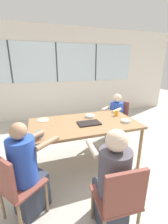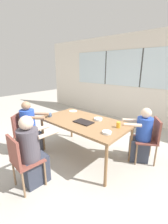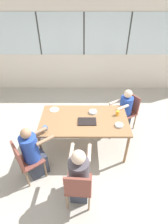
{
  "view_description": "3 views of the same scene",
  "coord_description": "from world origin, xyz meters",
  "px_view_note": "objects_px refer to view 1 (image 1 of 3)",
  "views": [
    {
      "loc": [
        -0.72,
        -2.18,
        1.68
      ],
      "look_at": [
        0.0,
        0.0,
        0.95
      ],
      "focal_mm": 24.0,
      "sensor_mm": 36.0,
      "label": 1
    },
    {
      "loc": [
        1.83,
        -2.08,
        1.8
      ],
      "look_at": [
        0.0,
        0.0,
        0.95
      ],
      "focal_mm": 24.0,
      "sensor_mm": 36.0,
      "label": 2
    },
    {
      "loc": [
        -0.0,
        -2.68,
        2.96
      ],
      "look_at": [
        0.0,
        0.0,
        0.95
      ],
      "focal_mm": 28.0,
      "sensor_mm": 36.0,
      "label": 3
    }
  ],
  "objects_px": {
    "person_man_blue_shirt": "(115,120)",
    "bowl_cereal": "(126,121)",
    "person_woman_green_shirt": "(27,174)",
    "bowl_white_shallow": "(90,116)",
    "chair_for_man_blue_shirt": "(119,117)",
    "chair_for_man_teal_shirt": "(119,198)",
    "person_man_teal_shirt": "(112,185)",
    "coffee_mug": "(40,134)",
    "juice_glass": "(116,113)",
    "chair_for_woman_green_shirt": "(13,183)"
  },
  "relations": [
    {
      "from": "chair_for_man_teal_shirt",
      "to": "juice_glass",
      "type": "height_order",
      "value": "chair_for_man_teal_shirt"
    },
    {
      "from": "person_man_teal_shirt",
      "to": "coffee_mug",
      "type": "relative_size",
      "value": 12.82
    },
    {
      "from": "bowl_white_shallow",
      "to": "bowl_cereal",
      "type": "relative_size",
      "value": 1.09
    },
    {
      "from": "juice_glass",
      "to": "coffee_mug",
      "type": "bearing_deg",
      "value": -162.61
    },
    {
      "from": "chair_for_man_blue_shirt",
      "to": "chair_for_man_teal_shirt",
      "type": "distance_m",
      "value": 2.29
    },
    {
      "from": "person_man_teal_shirt",
      "to": "coffee_mug",
      "type": "xyz_separation_m",
      "value": [
        -0.64,
        0.81,
        0.29
      ]
    },
    {
      "from": "person_man_teal_shirt",
      "to": "juice_glass",
      "type": "bearing_deg",
      "value": 62.68
    },
    {
      "from": "person_man_blue_shirt",
      "to": "person_man_teal_shirt",
      "type": "height_order",
      "value": "person_man_teal_shirt"
    },
    {
      "from": "person_man_blue_shirt",
      "to": "juice_glass",
      "type": "height_order",
      "value": "person_man_blue_shirt"
    },
    {
      "from": "juice_glass",
      "to": "chair_for_woman_green_shirt",
      "type": "bearing_deg",
      "value": -151.76
    },
    {
      "from": "person_man_teal_shirt",
      "to": "coffee_mug",
      "type": "distance_m",
      "value": 1.07
    },
    {
      "from": "bowl_cereal",
      "to": "chair_for_man_teal_shirt",
      "type": "bearing_deg",
      "value": -124.75
    },
    {
      "from": "chair_for_man_blue_shirt",
      "to": "coffee_mug",
      "type": "distance_m",
      "value": 2.06
    },
    {
      "from": "chair_for_man_teal_shirt",
      "to": "juice_glass",
      "type": "xyz_separation_m",
      "value": [
        0.77,
        1.41,
        0.3
      ]
    },
    {
      "from": "person_man_teal_shirt",
      "to": "bowl_cereal",
      "type": "height_order",
      "value": "person_man_teal_shirt"
    },
    {
      "from": "person_man_blue_shirt",
      "to": "bowl_cereal",
      "type": "relative_size",
      "value": 7.19
    },
    {
      "from": "chair_for_man_blue_shirt",
      "to": "bowl_white_shallow",
      "type": "xyz_separation_m",
      "value": [
        -0.89,
        -0.48,
        0.27
      ]
    },
    {
      "from": "chair_for_woman_green_shirt",
      "to": "bowl_white_shallow",
      "type": "xyz_separation_m",
      "value": [
        1.2,
        0.99,
        0.27
      ]
    },
    {
      "from": "chair_for_man_blue_shirt",
      "to": "chair_for_man_teal_shirt",
      "type": "relative_size",
      "value": 1.0
    },
    {
      "from": "juice_glass",
      "to": "bowl_cereal",
      "type": "relative_size",
      "value": 0.68
    },
    {
      "from": "chair_for_man_teal_shirt",
      "to": "person_man_teal_shirt",
      "type": "distance_m",
      "value": 0.17
    },
    {
      "from": "chair_for_man_teal_shirt",
      "to": "bowl_cereal",
      "type": "height_order",
      "value": "chair_for_man_teal_shirt"
    },
    {
      "from": "bowl_white_shallow",
      "to": "juice_glass",
      "type": "bearing_deg",
      "value": -8.98
    },
    {
      "from": "person_man_blue_shirt",
      "to": "bowl_cereal",
      "type": "bearing_deg",
      "value": 128.26
    },
    {
      "from": "juice_glass",
      "to": "person_woman_green_shirt",
      "type": "bearing_deg",
      "value": -152.59
    },
    {
      "from": "chair_for_woman_green_shirt",
      "to": "person_woman_green_shirt",
      "type": "distance_m",
      "value": 0.16
    },
    {
      "from": "chair_for_man_blue_shirt",
      "to": "juice_glass",
      "type": "xyz_separation_m",
      "value": [
        -0.4,
        -0.55,
        0.3
      ]
    },
    {
      "from": "chair_for_man_blue_shirt",
      "to": "person_woman_green_shirt",
      "type": "xyz_separation_m",
      "value": [
        -1.97,
        -1.37,
        -0.01
      ]
    },
    {
      "from": "chair_for_woman_green_shirt",
      "to": "chair_for_man_blue_shirt",
      "type": "distance_m",
      "value": 2.56
    },
    {
      "from": "person_woman_green_shirt",
      "to": "juice_glass",
      "type": "relative_size",
      "value": 11.17
    },
    {
      "from": "person_man_teal_shirt",
      "to": "bowl_cereal",
      "type": "distance_m",
      "value": 1.2
    },
    {
      "from": "person_woman_green_shirt",
      "to": "bowl_cereal",
      "type": "relative_size",
      "value": 7.61
    },
    {
      "from": "person_man_blue_shirt",
      "to": "coffee_mug",
      "type": "bearing_deg",
      "value": 86.03
    },
    {
      "from": "chair_for_woman_green_shirt",
      "to": "bowl_cereal",
      "type": "height_order",
      "value": "chair_for_woman_green_shirt"
    },
    {
      "from": "chair_for_man_blue_shirt",
      "to": "person_man_blue_shirt",
      "type": "distance_m",
      "value": 0.17
    },
    {
      "from": "juice_glass",
      "to": "bowl_white_shallow",
      "type": "relative_size",
      "value": 0.63
    },
    {
      "from": "person_man_blue_shirt",
      "to": "coffee_mug",
      "type": "relative_size",
      "value": 12.12
    },
    {
      "from": "person_man_blue_shirt",
      "to": "chair_for_man_teal_shirt",
      "type": "bearing_deg",
      "value": 118.79
    },
    {
      "from": "coffee_mug",
      "to": "bowl_white_shallow",
      "type": "relative_size",
      "value": 0.55
    },
    {
      "from": "person_man_blue_shirt",
      "to": "bowl_white_shallow",
      "type": "relative_size",
      "value": 6.62
    },
    {
      "from": "person_man_teal_shirt",
      "to": "juice_glass",
      "type": "distance_m",
      "value": 1.49
    },
    {
      "from": "bowl_white_shallow",
      "to": "chair_for_woman_green_shirt",
      "type": "bearing_deg",
      "value": -140.57
    },
    {
      "from": "bowl_white_shallow",
      "to": "bowl_cereal",
      "type": "xyz_separation_m",
      "value": [
        0.48,
        -0.41,
        -0.0
      ]
    },
    {
      "from": "chair_for_woman_green_shirt",
      "to": "juice_glass",
      "type": "relative_size",
      "value": 8.58
    },
    {
      "from": "person_man_blue_shirt",
      "to": "bowl_cereal",
      "type": "distance_m",
      "value": 0.9
    },
    {
      "from": "person_man_blue_shirt",
      "to": "person_man_teal_shirt",
      "type": "distance_m",
      "value": 1.99
    },
    {
      "from": "person_woman_green_shirt",
      "to": "bowl_white_shallow",
      "type": "relative_size",
      "value": 7.0
    },
    {
      "from": "person_woman_green_shirt",
      "to": "person_man_blue_shirt",
      "type": "bearing_deg",
      "value": 87.63
    },
    {
      "from": "person_woman_green_shirt",
      "to": "juice_glass",
      "type": "xyz_separation_m",
      "value": [
        1.57,
        0.81,
        0.3
      ]
    },
    {
      "from": "chair_for_man_blue_shirt",
      "to": "person_woman_green_shirt",
      "type": "relative_size",
      "value": 0.77
    }
  ]
}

